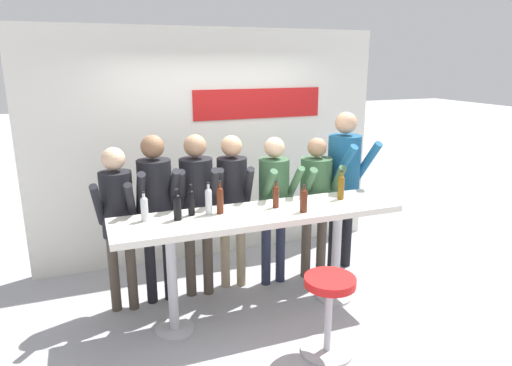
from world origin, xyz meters
TOP-DOWN VIEW (x-y plane):
  - ground_plane at (0.00, 0.00)m, footprint 40.00×40.00m
  - back_wall at (0.01, 1.61)m, footprint 4.30×0.12m
  - tasting_table at (0.00, 0.00)m, footprint 2.70×0.64m
  - bar_stool at (0.31, -0.78)m, footprint 0.45×0.45m
  - person_far_left at (-1.22, 0.54)m, footprint 0.42×0.54m
  - person_left at (-0.86, 0.59)m, footprint 0.39×0.52m
  - person_center_left at (-0.45, 0.58)m, footprint 0.45×0.57m
  - person_center at (-0.06, 0.63)m, footprint 0.44×0.55m
  - person_center_right at (0.38, 0.54)m, footprint 0.41×0.52m
  - person_right at (0.87, 0.54)m, footprint 0.43×0.53m
  - person_far_right at (1.27, 0.61)m, footprint 0.50×0.62m
  - wine_bottle_0 at (-0.46, 0.09)m, footprint 0.06×0.06m
  - wine_bottle_1 at (-1.02, 0.13)m, footprint 0.06×0.06m
  - wine_bottle_2 at (-0.75, 0.05)m, footprint 0.07×0.07m
  - wine_bottle_3 at (-0.61, 0.13)m, footprint 0.06×0.06m
  - wine_bottle_4 at (0.37, -0.15)m, footprint 0.07×0.07m
  - wine_bottle_5 at (-0.35, 0.09)m, footprint 0.06×0.06m
  - wine_bottle_6 at (0.19, 0.06)m, footprint 0.06×0.06m
  - wine_bottle_7 at (0.90, 0.08)m, footprint 0.07×0.07m

SIDE VIEW (x-z plane):
  - ground_plane at x=0.00m, z-range 0.00..0.00m
  - bar_stool at x=0.31m, z-range 0.12..0.81m
  - tasting_table at x=0.00m, z-range 0.38..1.43m
  - person_right at x=0.87m, z-range 0.19..1.80m
  - person_center_right at x=0.38m, z-range 0.20..1.84m
  - person_far_left at x=-1.22m, z-range 0.21..1.85m
  - person_center at x=-0.06m, z-range 0.21..1.88m
  - person_center_left at x=-0.45m, z-range 0.21..1.92m
  - person_left at x=-0.86m, z-range 0.22..1.95m
  - person_far_right at x=1.27m, z-range 0.23..2.09m
  - wine_bottle_4 at x=0.37m, z-range 1.04..1.30m
  - wine_bottle_6 at x=0.19m, z-range 1.04..1.31m
  - wine_bottle_1 at x=-1.02m, z-range 1.04..1.31m
  - wine_bottle_2 at x=-0.75m, z-range 1.04..1.32m
  - wine_bottle_3 at x=-0.61m, z-range 1.04..1.33m
  - wine_bottle_7 at x=0.90m, z-range 1.04..1.34m
  - wine_bottle_0 at x=-0.46m, z-range 1.04..1.34m
  - wine_bottle_5 at x=-0.35m, z-range 1.04..1.34m
  - back_wall at x=0.01m, z-range 0.00..2.78m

